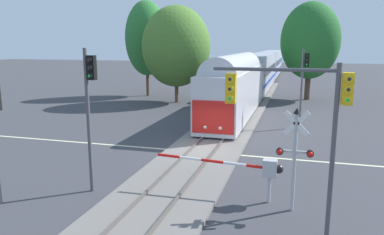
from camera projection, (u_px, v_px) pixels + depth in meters
The scene contains 12 objects.
ground_plane at pixel (204, 152), 22.15m from camera, with size 220.00×220.00×0.00m, color #3D3D42.
road_centre_stripe at pixel (204, 152), 22.15m from camera, with size 44.00×0.20×0.01m.
railway_track at pixel (204, 151), 22.13m from camera, with size 4.40×80.00×0.32m.
commuter_train at pixel (260, 70), 51.98m from camera, with size 3.04×63.77×5.16m.
crossing_gate_near at pixel (256, 168), 15.06m from camera, with size 5.32×0.40×1.80m.
crossing_signal_mast at pixel (295, 149), 13.96m from camera, with size 1.36×0.44×4.04m.
traffic_signal_far_side at pixel (304, 76), 27.83m from camera, with size 0.53×0.38×5.96m.
traffic_signal_median at pixel (90, 98), 15.52m from camera, with size 0.53×0.38×6.18m.
traffic_signal_near_right at pixel (300, 107), 11.92m from camera, with size 4.38×0.38×5.78m.
pine_left_background at pixel (147, 38), 44.90m from camera, with size 5.16×5.16×11.43m.
oak_behind_train at pixel (176, 47), 39.84m from camera, with size 7.32×7.32×10.34m.
elm_centre_background at pixel (310, 41), 41.70m from camera, with size 6.53×6.53×10.94m.
Camera 1 is at (5.11, -20.71, 6.35)m, focal length 34.91 mm.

